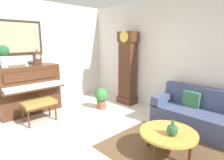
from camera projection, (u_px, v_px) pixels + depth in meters
The scene contains 14 objects.
ground_plane at pixel (90, 145), 3.35m from camera, with size 6.40×6.00×0.10m, color beige.
wall_left at pixel (28, 55), 4.89m from camera, with size 0.13×4.90×2.80m.
wall_back at pixel (166, 56), 4.67m from camera, with size 5.30×0.13×2.80m.
area_rug at pixel (169, 155), 2.99m from camera, with size 2.10×1.50×0.01m, color brown.
piano at pixel (29, 89), 4.67m from camera, with size 0.87×1.44×1.19m.
piano_bench at pixel (39, 104), 4.13m from camera, with size 0.42×0.70×0.48m.
grandfather_clock at pixel (127, 70), 5.28m from camera, with size 0.52×0.34×2.03m.
couch at pixel (203, 116), 3.72m from camera, with size 1.90×0.80×0.84m.
coffee_table at pixel (168, 133), 2.91m from camera, with size 0.88×0.88×0.40m.
mantel_clock at pixel (37, 58), 4.70m from camera, with size 0.13×0.18×0.38m.
flower_vase at pixel (3, 53), 4.16m from camera, with size 0.26×0.26×0.58m.
teacup at pixel (27, 65), 4.47m from camera, with size 0.12×0.12×0.06m.
green_jug at pixel (172, 130), 2.78m from camera, with size 0.17×0.17×0.24m.
potted_plant at pixel (101, 97), 4.96m from camera, with size 0.36×0.36×0.56m.
Camera 1 is at (2.48, -1.81, 1.78)m, focal length 30.14 mm.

